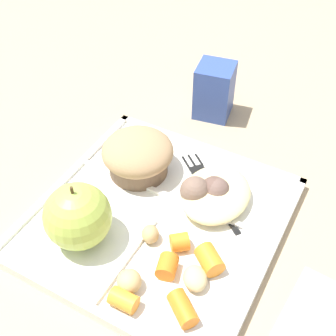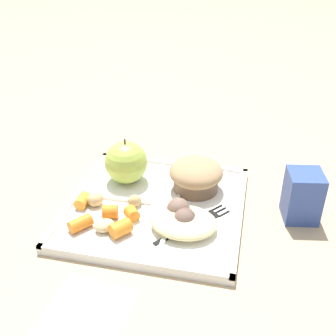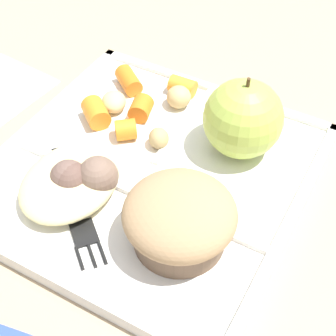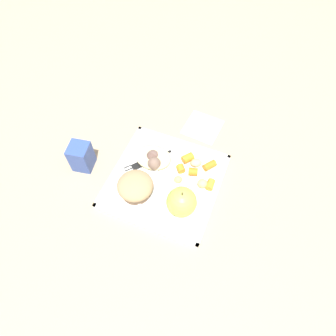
{
  "view_description": "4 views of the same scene",
  "coord_description": "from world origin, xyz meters",
  "px_view_note": "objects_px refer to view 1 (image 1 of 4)",
  "views": [
    {
      "loc": [
        -0.31,
        -0.19,
        0.45
      ],
      "look_at": [
        0.05,
        0.01,
        0.05
      ],
      "focal_mm": 47.95,
      "sensor_mm": 36.0,
      "label": 1
    },
    {
      "loc": [
        0.15,
        -0.57,
        0.44
      ],
      "look_at": [
        0.01,
        0.04,
        0.07
      ],
      "focal_mm": 44.38,
      "sensor_mm": 36.0,
      "label": 2
    },
    {
      "loc": [
        0.3,
        0.18,
        0.39
      ],
      "look_at": [
        0.02,
        0.03,
        0.05
      ],
      "focal_mm": 54.86,
      "sensor_mm": 36.0,
      "label": 3
    },
    {
      "loc": [
        -0.17,
        0.39,
        0.74
      ],
      "look_at": [
        -0.0,
        -0.02,
        0.05
      ],
      "focal_mm": 31.63,
      "sensor_mm": 36.0,
      "label": 4
    }
  ],
  "objects_px": {
    "milk_carton": "(214,91)",
    "bran_muffin": "(138,155)",
    "green_apple": "(78,216)",
    "plastic_fork": "(207,185)",
    "lunch_tray": "(158,219)"
  },
  "relations": [
    {
      "from": "milk_carton",
      "to": "bran_muffin",
      "type": "bearing_deg",
      "value": 160.94
    },
    {
      "from": "green_apple",
      "to": "bran_muffin",
      "type": "bearing_deg",
      "value": 0.0
    },
    {
      "from": "bran_muffin",
      "to": "plastic_fork",
      "type": "relative_size",
      "value": 0.77
    },
    {
      "from": "lunch_tray",
      "to": "green_apple",
      "type": "relative_size",
      "value": 3.37
    },
    {
      "from": "green_apple",
      "to": "milk_carton",
      "type": "bearing_deg",
      "value": -5.34
    },
    {
      "from": "lunch_tray",
      "to": "plastic_fork",
      "type": "relative_size",
      "value": 2.36
    },
    {
      "from": "plastic_fork",
      "to": "green_apple",
      "type": "bearing_deg",
      "value": 147.5
    },
    {
      "from": "bran_muffin",
      "to": "milk_carton",
      "type": "height_order",
      "value": "milk_carton"
    },
    {
      "from": "plastic_fork",
      "to": "milk_carton",
      "type": "bearing_deg",
      "value": 22.18
    },
    {
      "from": "green_apple",
      "to": "plastic_fork",
      "type": "xyz_separation_m",
      "value": [
        0.15,
        -0.1,
        -0.04
      ]
    },
    {
      "from": "plastic_fork",
      "to": "milk_carton",
      "type": "relative_size",
      "value": 1.45
    },
    {
      "from": "green_apple",
      "to": "plastic_fork",
      "type": "bearing_deg",
      "value": -32.5
    },
    {
      "from": "green_apple",
      "to": "bran_muffin",
      "type": "height_order",
      "value": "green_apple"
    },
    {
      "from": "plastic_fork",
      "to": "lunch_tray",
      "type": "bearing_deg",
      "value": 158.2
    },
    {
      "from": "milk_carton",
      "to": "plastic_fork",
      "type": "bearing_deg",
      "value": -167.77
    }
  ]
}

